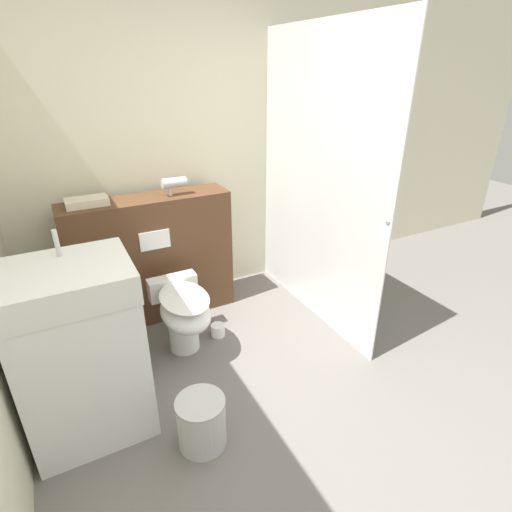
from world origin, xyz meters
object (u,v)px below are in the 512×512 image
toilet (183,313)px  waste_bin (202,422)px  hair_drier (175,183)px  sink_vanity (82,352)px

toilet → waste_bin: toilet is taller
hair_drier → waste_bin: size_ratio=0.71×
sink_vanity → waste_bin: 0.73m
sink_vanity → waste_bin: size_ratio=3.89×
sink_vanity → hair_drier: size_ratio=5.50×
hair_drier → waste_bin: bearing=-104.9°
sink_vanity → hair_drier: (0.84, 0.92, 0.58)m
sink_vanity → hair_drier: sink_vanity is taller
hair_drier → waste_bin: hair_drier is taller
waste_bin → toilet: bearing=77.4°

